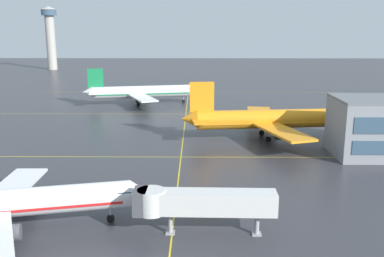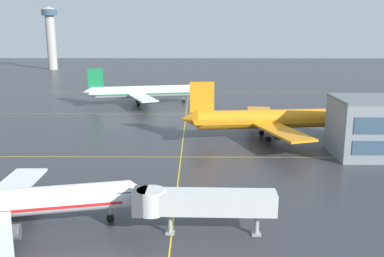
{
  "view_description": "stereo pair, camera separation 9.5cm",
  "coord_description": "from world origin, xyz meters",
  "px_view_note": "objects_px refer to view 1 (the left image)",
  "views": [
    {
      "loc": [
        2.86,
        -39.78,
        24.48
      ],
      "look_at": [
        2.09,
        42.84,
        4.87
      ],
      "focal_mm": 40.52,
      "sensor_mm": 36.0,
      "label": 1
    },
    {
      "loc": [
        2.95,
        -39.77,
        24.48
      ],
      "look_at": [
        2.09,
        42.84,
        4.87
      ],
      "focal_mm": 40.52,
      "sensor_mm": 36.0,
      "label": 2
    }
  ],
  "objects_px": {
    "control_tower": "(50,33)",
    "jet_bridge": "(194,202)",
    "airliner_second_row": "(273,119)",
    "airliner_front_gate": "(7,204)",
    "airliner_third_row": "(142,92)"
  },
  "relations": [
    {
      "from": "airliner_second_row",
      "to": "jet_bridge",
      "type": "xyz_separation_m",
      "value": [
        -17.17,
        -45.71,
        -0.34
      ]
    },
    {
      "from": "airliner_second_row",
      "to": "airliner_third_row",
      "type": "distance_m",
      "value": 54.79
    },
    {
      "from": "airliner_second_row",
      "to": "control_tower",
      "type": "bearing_deg",
      "value": 122.54
    },
    {
      "from": "control_tower",
      "to": "airliner_second_row",
      "type": "bearing_deg",
      "value": -57.46
    },
    {
      "from": "airliner_third_row",
      "to": "jet_bridge",
      "type": "relative_size",
      "value": 2.19
    },
    {
      "from": "airliner_front_gate",
      "to": "airliner_third_row",
      "type": "bearing_deg",
      "value": 86.38
    },
    {
      "from": "airliner_second_row",
      "to": "airliner_front_gate",
      "type": "bearing_deg",
      "value": -131.23
    },
    {
      "from": "jet_bridge",
      "to": "control_tower",
      "type": "xyz_separation_m",
      "value": [
        -82.29,
        201.61,
        16.49
      ]
    },
    {
      "from": "airliner_third_row",
      "to": "control_tower",
      "type": "bearing_deg",
      "value": 120.02
    },
    {
      "from": "control_tower",
      "to": "jet_bridge",
      "type": "bearing_deg",
      "value": -67.79
    },
    {
      "from": "airliner_third_row",
      "to": "control_tower",
      "type": "height_order",
      "value": "control_tower"
    },
    {
      "from": "airliner_front_gate",
      "to": "control_tower",
      "type": "xyz_separation_m",
      "value": [
        -59.74,
        201.22,
        16.92
      ]
    },
    {
      "from": "airliner_third_row",
      "to": "jet_bridge",
      "type": "height_order",
      "value": "airliner_third_row"
    },
    {
      "from": "airliner_third_row",
      "to": "control_tower",
      "type": "xyz_separation_m",
      "value": [
        -65.32,
        113.05,
        16.56
      ]
    },
    {
      "from": "airliner_front_gate",
      "to": "jet_bridge",
      "type": "xyz_separation_m",
      "value": [
        22.55,
        -0.39,
        0.43
      ]
    }
  ]
}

